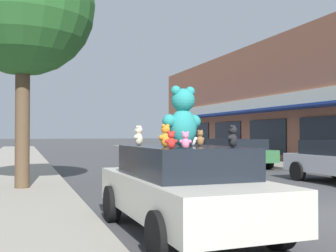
{
  "coord_description": "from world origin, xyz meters",
  "views": [
    {
      "loc": [
        -5.89,
        -6.15,
        1.57
      ],
      "look_at": [
        -2.42,
        3.87,
        1.76
      ],
      "focal_mm": 45.0,
      "sensor_mm": 36.0,
      "label": 1
    }
  ],
  "objects": [
    {
      "name": "teddy_bear_giant",
      "position": [
        -3.53,
        -0.04,
        1.82
      ],
      "size": [
        0.71,
        0.47,
        0.94
      ],
      "rotation": [
        0.0,
        0.0,
        3.36
      ],
      "color": "teal",
      "rests_on": "plush_art_car"
    },
    {
      "name": "street_tree",
      "position": [
        -5.9,
        5.76,
        5.03
      ],
      "size": [
        3.85,
        3.85,
        6.86
      ],
      "color": "brown",
      "rests_on": "sidewalk_near"
    },
    {
      "name": "teddy_bear_brown",
      "position": [
        -3.15,
        0.17,
        1.49
      ],
      "size": [
        0.2,
        0.14,
        0.26
      ],
      "rotation": [
        0.0,
        0.0,
        3.52
      ],
      "color": "olive",
      "rests_on": "plush_art_car"
    },
    {
      "name": "plush_art_car",
      "position": [
        -3.5,
        0.01,
        0.73
      ],
      "size": [
        1.97,
        4.17,
        1.37
      ],
      "rotation": [
        0.0,
        0.0,
        0.02
      ],
      "color": "beige",
      "rests_on": "ground_plane"
    },
    {
      "name": "teddy_bear_orange",
      "position": [
        -3.88,
        -0.23,
        1.53
      ],
      "size": [
        0.25,
        0.21,
        0.34
      ],
      "rotation": [
        0.0,
        0.0,
        3.69
      ],
      "color": "orange",
      "rests_on": "plush_art_car"
    },
    {
      "name": "teddy_bear_black",
      "position": [
        -2.92,
        -0.52,
        1.53
      ],
      "size": [
        0.23,
        0.22,
        0.33
      ],
      "rotation": [
        0.0,
        0.0,
        3.86
      ],
      "color": "black",
      "rests_on": "plush_art_car"
    },
    {
      "name": "teddy_bear_yellow",
      "position": [
        -3.14,
        0.8,
        1.49
      ],
      "size": [
        0.15,
        0.19,
        0.26
      ],
      "rotation": [
        0.0,
        0.0,
        2.02
      ],
      "color": "yellow",
      "rests_on": "plush_art_car"
    },
    {
      "name": "teddy_bear_cream",
      "position": [
        -4.0,
        0.86,
        1.53
      ],
      "size": [
        0.22,
        0.24,
        0.34
      ],
      "rotation": [
        0.0,
        0.0,
        4.01
      ],
      "color": "beige",
      "rests_on": "plush_art_car"
    },
    {
      "name": "teddy_bear_white",
      "position": [
        -3.3,
        0.15,
        1.5
      ],
      "size": [
        0.2,
        0.12,
        0.28
      ],
      "rotation": [
        0.0,
        0.0,
        3.17
      ],
      "color": "white",
      "rests_on": "plush_art_car"
    },
    {
      "name": "parked_car_far_right",
      "position": [
        3.59,
        11.53,
        0.74
      ],
      "size": [
        1.98,
        4.56,
        1.33
      ],
      "color": "#336B3D",
      "rests_on": "ground_plane"
    },
    {
      "name": "teddy_bear_purple",
      "position": [
        -3.05,
        0.81,
        1.48
      ],
      "size": [
        0.16,
        0.16,
        0.23
      ],
      "rotation": [
        0.0,
        0.0,
        3.91
      ],
      "color": "purple",
      "rests_on": "plush_art_car"
    },
    {
      "name": "teddy_bear_pink",
      "position": [
        -3.86,
        -0.99,
        1.48
      ],
      "size": [
        0.17,
        0.14,
        0.23
      ],
      "rotation": [
        0.0,
        0.0,
        2.63
      ],
      "color": "pink",
      "rests_on": "plush_art_car"
    },
    {
      "name": "teddy_bear_red",
      "position": [
        -4.03,
        -0.9,
        1.48
      ],
      "size": [
        0.18,
        0.12,
        0.24
      ],
      "rotation": [
        0.0,
        0.0,
        2.99
      ],
      "color": "red",
      "rests_on": "plush_art_car"
    }
  ]
}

